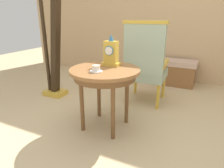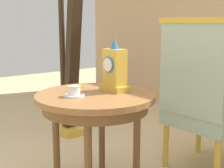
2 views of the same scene
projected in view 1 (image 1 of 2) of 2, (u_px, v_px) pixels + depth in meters
ground_plane at (105, 131)px, 2.21m from camera, size 10.00×10.00×0.00m
wall_back at (162, 3)px, 3.66m from camera, size 6.00×0.10×2.80m
side_table at (105, 76)px, 2.11m from camera, size 0.74×0.74×0.68m
teacup_left at (96, 69)px, 1.96m from camera, size 0.13×0.13×0.06m
mantel_clock at (111, 53)px, 2.16m from camera, size 0.19×0.11×0.34m
armchair at (145, 63)px, 2.71m from camera, size 0.57×0.56×1.14m
harp at (53, 48)px, 2.94m from camera, size 0.40×0.24×1.84m
window_bench at (168, 71)px, 3.68m from camera, size 0.98×0.40×0.44m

